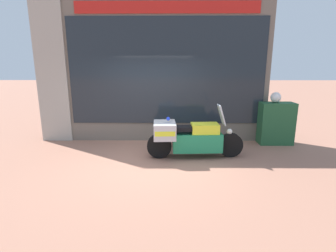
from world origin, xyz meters
TOP-DOWN VIEW (x-y plane):
  - ground_plane at (0.00, 0.00)m, footprint 60.00×60.00m
  - shop_building at (-0.42, 2.00)m, footprint 6.71×0.55m
  - window_display at (0.37, 2.03)m, footprint 5.37×0.30m
  - paramedic_motorcycle at (0.94, 0.36)m, footprint 2.38×0.76m
  - utility_cabinet at (3.54, 1.53)m, footprint 0.94×0.47m
  - white_helmet at (3.48, 1.57)m, footprint 0.29×0.29m

SIDE VIEW (x-z plane):
  - ground_plane at x=0.00m, z-range 0.00..0.00m
  - window_display at x=0.37m, z-range -0.47..1.36m
  - paramedic_motorcycle at x=0.94m, z-range -0.13..1.19m
  - utility_cabinet at x=3.54m, z-range 0.00..1.20m
  - white_helmet at x=3.48m, z-range 1.20..1.49m
  - shop_building at x=-0.42m, z-range 0.01..3.99m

